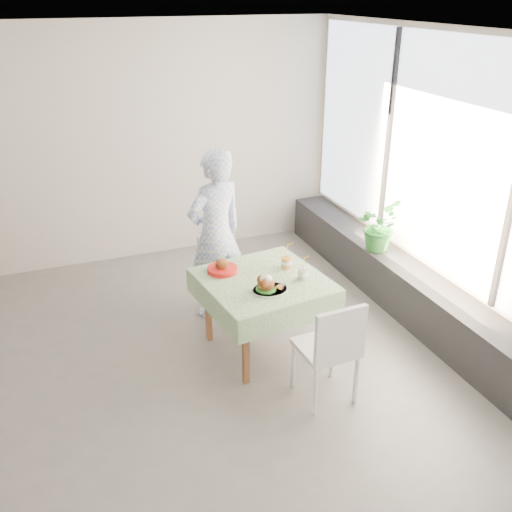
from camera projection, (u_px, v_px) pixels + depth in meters
name	position (u px, v px, depth m)	size (l,w,h in m)	color
floor	(142.00, 374.00, 5.03)	(6.00, 6.00, 0.00)	#5F5D5A
ceiling	(106.00, 35.00, 3.83)	(6.00, 6.00, 0.00)	white
wall_back	(89.00, 150.00, 6.54)	(6.00, 0.02, 2.80)	beige
wall_front	(232.00, 445.00, 2.33)	(6.00, 0.02, 2.80)	beige
wall_right	(443.00, 184.00, 5.42)	(0.02, 5.00, 2.80)	beige
window_pane	(444.00, 158.00, 5.30)	(0.01, 4.80, 2.18)	#D1E0F9
window_ledge	(412.00, 293.00, 5.85)	(0.40, 4.80, 0.50)	black
cafe_table	(263.00, 306.00, 5.20)	(1.16, 1.16, 0.74)	brown
chair_far	(224.00, 288.00, 5.94)	(0.49, 0.49, 0.82)	white
chair_near	(326.00, 367.00, 4.65)	(0.46, 0.46, 0.93)	white
diner	(216.00, 235.00, 5.64)	(0.64, 0.42, 1.75)	#93ADEB
main_dish	(268.00, 286.00, 4.84)	(0.31, 0.31, 0.16)	white
juice_cup_orange	(286.00, 261.00, 5.24)	(0.10, 0.10, 0.29)	white
juice_cup_lemonade	(303.00, 273.00, 5.04)	(0.09, 0.09, 0.26)	white
second_dish	(222.00, 268.00, 5.18)	(0.28, 0.28, 0.13)	red
potted_plant	(378.00, 225.00, 6.13)	(0.49, 0.42, 0.54)	#246E27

